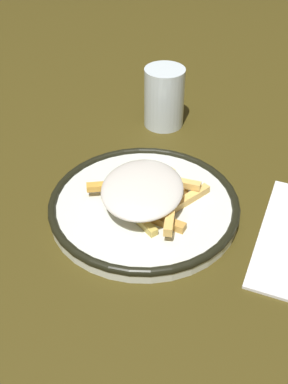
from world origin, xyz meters
The scene contains 4 objects.
ground_plane centered at (0.00, 0.00, 0.00)m, with size 2.60×2.60×0.00m, color #413712.
plate centered at (0.00, 0.00, 0.01)m, with size 0.28×0.28×0.02m.
fries_heap centered at (0.00, 0.00, 0.04)m, with size 0.17×0.17×0.04m.
water_glass centered at (-0.05, 0.25, 0.05)m, with size 0.07×0.07×0.11m, color silver.
Camera 1 is at (0.17, -0.50, 0.46)m, focal length 44.87 mm.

